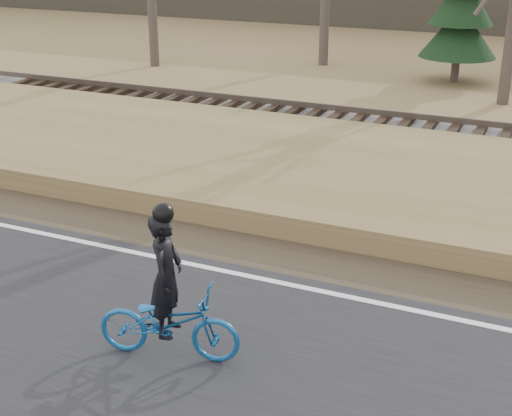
% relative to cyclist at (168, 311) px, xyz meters
% --- Properties ---
extents(cyclist, '(1.92, 1.02, 2.09)m').
position_rel_cyclist_xyz_m(cyclist, '(0.00, 0.00, 0.00)').
color(cyclist, '#14508C').
rests_on(cyclist, road).
extents(conifer, '(2.60, 2.60, 5.83)m').
position_rel_cyclist_xyz_m(conifer, '(0.42, 18.61, 2.05)').
color(conifer, '#4B3F37').
rests_on(conifer, ground).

